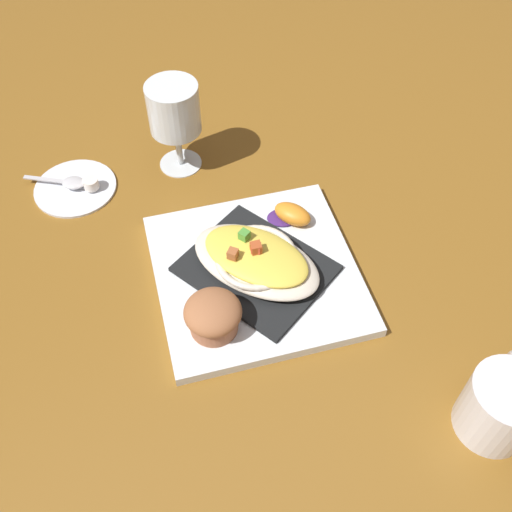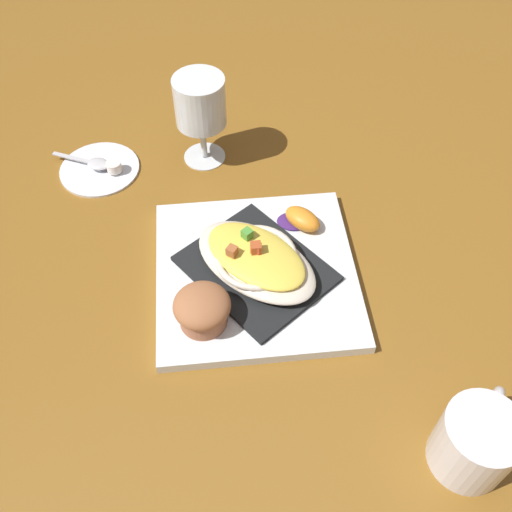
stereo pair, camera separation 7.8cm
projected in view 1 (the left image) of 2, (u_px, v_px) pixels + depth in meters
ground_plane at (256, 277)px, 0.82m from camera, size 2.60×2.60×0.00m
square_plate at (256, 273)px, 0.82m from camera, size 0.28×0.28×0.02m
folded_napkin at (256, 268)px, 0.81m from camera, size 0.24×0.23×0.01m
gratin_dish at (256, 259)px, 0.79m from camera, size 0.21×0.20×0.05m
muffin at (213, 315)px, 0.73m from camera, size 0.07×0.07×0.05m
orange_garnish at (291, 215)px, 0.86m from camera, size 0.07×0.07×0.03m
coffee_mug at (499, 408)px, 0.66m from camera, size 0.10×0.10×0.09m
stemmed_glass at (174, 113)px, 0.89m from camera, size 0.08×0.08×0.15m
creamer_saucer at (75, 187)px, 0.93m from camera, size 0.13×0.13×0.01m
spoon at (71, 182)px, 0.92m from camera, size 0.06×0.10×0.01m
creamer_cup_0 at (91, 183)px, 0.91m from camera, size 0.02×0.02×0.02m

